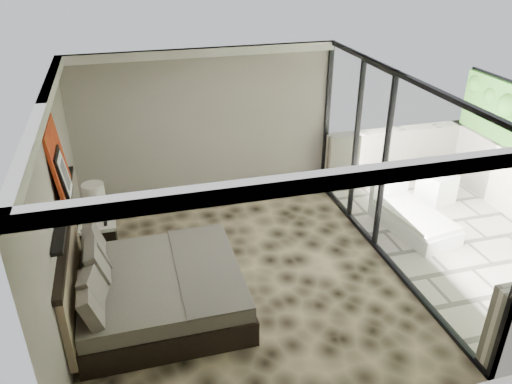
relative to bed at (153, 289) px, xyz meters
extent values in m
plane|color=black|center=(1.25, 0.33, -0.35)|extent=(5.00, 5.00, 0.00)
cube|color=silver|center=(1.25, 0.33, 2.44)|extent=(4.50, 5.00, 0.02)
cube|color=gray|center=(1.25, 2.82, 1.05)|extent=(4.50, 0.02, 2.80)
cube|color=gray|center=(-0.99, 0.33, 1.05)|extent=(0.02, 5.00, 2.80)
cube|color=white|center=(3.50, 0.33, 1.05)|extent=(0.08, 5.00, 2.80)
cube|color=#B9AF9E|center=(5.00, 0.33, -0.41)|extent=(3.00, 5.00, 0.12)
cube|color=black|center=(-0.93, 0.43, 1.15)|extent=(0.12, 2.20, 0.05)
cube|color=black|center=(0.11, 0.00, -0.17)|extent=(2.07, 1.97, 0.35)
cube|color=#5C5A4D|center=(0.11, 0.00, 0.12)|extent=(2.01, 1.91, 0.22)
cube|color=#4D4943|center=(0.70, 0.00, 0.23)|extent=(0.79, 1.95, 0.03)
cube|color=#876B56|center=(-0.95, 0.00, 0.34)|extent=(0.08, 2.07, 0.98)
cube|color=black|center=(-0.69, 1.66, -0.07)|extent=(0.56, 0.56, 0.55)
cone|color=black|center=(-0.68, 1.72, 0.26)|extent=(0.19, 0.19, 0.17)
cone|color=black|center=(-0.68, 1.72, 0.43)|extent=(0.19, 0.19, 0.17)
cylinder|color=silver|center=(-0.68, 1.72, 0.66)|extent=(0.33, 0.33, 0.23)
cube|color=#A92B0E|center=(-0.94, 0.73, 1.63)|extent=(0.13, 0.90, 0.90)
cube|color=black|center=(-0.89, 0.59, 1.48)|extent=(0.11, 0.50, 0.60)
cube|color=white|center=(5.30, 1.73, -0.08)|extent=(0.65, 0.65, 0.54)
cube|color=white|center=(4.36, 0.90, -0.22)|extent=(0.97, 1.60, 0.26)
cube|color=silver|center=(4.36, 0.90, -0.05)|extent=(0.92, 1.50, 0.08)
cube|color=white|center=(4.25, 1.60, 0.08)|extent=(0.76, 0.23, 0.33)
camera|label=1|loc=(-0.08, -5.30, 4.08)|focal=35.00mm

